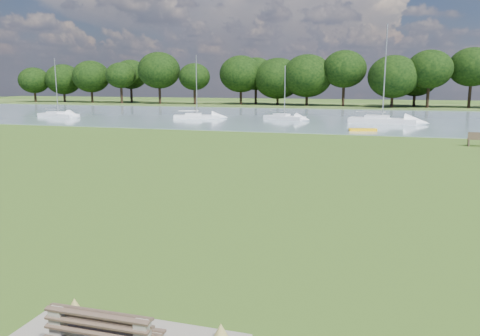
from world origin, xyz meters
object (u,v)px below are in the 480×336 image
(sailboat_5, at_px, (284,116))
(sailboat_3, at_px, (382,118))
(sailboat_1, at_px, (196,115))
(sailboat_4, at_px, (58,114))
(riverbank_bench, at_px, (480,139))
(kayak, at_px, (363,130))

(sailboat_5, bearing_deg, sailboat_3, 12.68)
(sailboat_1, height_order, sailboat_3, sailboat_3)
(sailboat_4, xyz_separation_m, sailboat_5, (29.43, 4.11, 0.01))
(sailboat_1, height_order, sailboat_4, sailboat_1)
(sailboat_3, distance_m, sailboat_5, 11.59)
(riverbank_bench, xyz_separation_m, sailboat_3, (-6.82, 17.59, 0.06))
(sailboat_3, xyz_separation_m, sailboat_5, (-11.44, 1.86, -0.12))
(sailboat_1, bearing_deg, sailboat_5, -11.07)
(sailboat_3, relative_size, sailboat_4, 1.42)
(riverbank_bench, bearing_deg, sailboat_4, 163.50)
(kayak, bearing_deg, riverbank_bench, -58.06)
(sailboat_1, height_order, sailboat_5, sailboat_1)
(kayak, bearing_deg, sailboat_4, 155.97)
(sailboat_1, bearing_deg, sailboat_3, -19.46)
(sailboat_3, bearing_deg, kayak, -91.63)
(riverbank_bench, xyz_separation_m, sailboat_5, (-18.25, 19.45, -0.06))
(kayak, xyz_separation_m, sailboat_4, (-39.21, 7.08, 0.28))
(sailboat_1, distance_m, sailboat_3, 22.38)
(sailboat_5, bearing_deg, kayak, -26.93)
(kayak, distance_m, sailboat_3, 9.48)
(riverbank_bench, bearing_deg, kayak, 137.07)
(sailboat_4, bearing_deg, riverbank_bench, -5.26)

